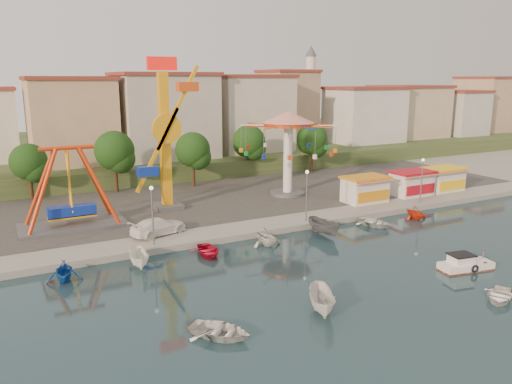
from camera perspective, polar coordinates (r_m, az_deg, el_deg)
ground at (r=37.31m, az=6.59°, el=-10.70°), size 200.00×200.00×0.00m
quay_deck at (r=93.25m, az=-15.59°, el=3.39°), size 200.00×100.00×0.60m
asphalt_pad at (r=62.87m, az=-9.09°, el=-0.42°), size 90.00×28.00×0.01m
hill_terrace at (r=97.91m, az=-16.28°, el=4.49°), size 200.00×60.00×3.00m
pirate_ship_ride at (r=51.63m, az=-20.49°, el=0.33°), size 10.00×5.00×8.00m
kamikaze_tower at (r=55.38m, az=-10.05°, el=6.11°), size 5.35×3.10×16.50m
wave_swinger at (r=61.50m, az=3.70°, el=6.61°), size 11.60×11.60×10.40m
booth_left at (r=60.04m, az=12.35°, el=0.34°), size 5.40×3.78×3.08m
booth_mid at (r=65.06m, az=17.37°, el=1.00°), size 5.40×3.78×3.08m
booth_right at (r=69.06m, az=20.60°, el=1.43°), size 5.40×3.78×3.08m
lamp_post_1 at (r=44.21m, az=-11.73°, el=-2.85°), size 0.14×0.14×5.00m
lamp_post_2 at (r=50.84m, az=5.80°, el=-0.59°), size 0.14×0.14×5.00m
lamp_post_3 at (r=61.06m, az=18.38°, el=1.09°), size 0.14×0.14×5.00m
tree_1 at (r=65.04m, az=-24.55°, el=3.15°), size 4.35×4.35×6.80m
tree_2 at (r=65.85m, az=-15.88°, el=4.56°), size 5.02×5.02×7.85m
tree_3 at (r=67.34m, az=-7.24°, el=4.81°), size 4.68×4.68×7.32m
tree_4 at (r=74.08m, az=-0.81°, el=5.78°), size 4.86×4.86×7.60m
tree_5 at (r=77.64m, az=6.42°, el=6.00°), size 4.83×4.83×7.54m
building_2 at (r=81.00m, az=-20.03°, el=7.66°), size 11.95×9.28×11.23m
building_3 at (r=81.17m, az=-9.91°, el=7.53°), size 12.59×10.50×9.20m
building_4 at (r=89.36m, az=-2.32°, el=8.19°), size 10.75×9.23×9.24m
building_5 at (r=94.25m, az=5.57°, el=8.99°), size 12.77×10.96×11.21m
building_6 at (r=100.01m, az=11.79°, el=9.33°), size 8.23×8.98×12.36m
building_7 at (r=111.64m, az=14.86°, el=8.59°), size 11.59×10.93×8.76m
building_8 at (r=117.12m, az=22.18°, el=9.19°), size 12.84×9.28×12.58m
building_9 at (r=129.50m, az=25.07°, el=8.45°), size 12.95×9.17×9.21m
minaret at (r=99.14m, az=6.21°, el=11.44°), size 2.80×2.80×18.00m
cabin_motorboat at (r=43.22m, az=22.76°, el=-7.73°), size 4.53×2.36×1.52m
rowboat_a at (r=30.45m, az=-4.13°, el=-15.53°), size 4.54×4.68×0.79m
rowboat_b at (r=38.63m, az=26.06°, el=-10.59°), size 4.05×3.66×0.69m
skiff at (r=33.28m, az=7.59°, el=-12.28°), size 3.22×4.32×1.57m
van at (r=47.49m, az=-11.08°, el=-3.87°), size 5.82×3.62×1.57m
moored_boat_1 at (r=40.48m, az=-21.10°, el=-8.37°), size 3.12×3.45×1.59m
moored_boat_2 at (r=41.44m, az=-13.19°, el=-7.43°), size 1.93×3.96×1.47m
moored_boat_3 at (r=43.31m, az=-5.53°, el=-6.73°), size 3.11×4.01×0.76m
moored_boat_4 at (r=45.54m, az=1.16°, el=-5.09°), size 2.99×3.38×1.66m
moored_boat_5 at (r=48.88m, az=7.78°, el=-3.97°), size 1.94×4.32×1.62m
moored_boat_6 at (r=52.84m, az=13.36°, el=-3.39°), size 3.67×4.45×0.80m
moored_boat_7 at (r=56.61m, az=17.75°, el=-2.22°), size 2.59×2.95×1.48m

